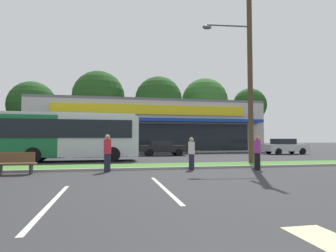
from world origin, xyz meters
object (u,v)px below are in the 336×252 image
(city_bus, at_px, (52,135))
(car_2, at_px, (162,148))
(pedestrian_far, at_px, (192,153))
(pedestrian_by_pole, at_px, (107,153))
(utility_pole, at_px, (248,62))
(car_1, at_px, (104,147))
(bus_stop_bench, at_px, (15,163))
(pedestrian_near_bench, at_px, (257,153))
(car_3, at_px, (40,148))
(car_0, at_px, (285,146))

(city_bus, relative_size, car_2, 2.69)
(car_2, relative_size, pedestrian_far, 2.71)
(pedestrian_by_pole, bearing_deg, city_bus, 24.21)
(utility_pole, relative_size, car_1, 2.59)
(city_bus, xyz_separation_m, bus_stop_bench, (-0.04, -7.10, -1.26))
(bus_stop_bench, height_order, pedestrian_near_bench, pedestrian_near_bench)
(utility_pole, height_order, car_3, utility_pole)
(pedestrian_far, bearing_deg, car_3, 116.03)
(city_bus, relative_size, car_3, 2.72)
(utility_pole, bearing_deg, bus_stop_bench, -169.28)
(bus_stop_bench, relative_size, pedestrian_far, 1.01)
(pedestrian_by_pole, relative_size, pedestrian_far, 1.08)
(car_0, bearing_deg, car_3, -178.84)
(car_0, relative_size, car_3, 1.01)
(utility_pole, height_order, car_2, utility_pole)
(city_bus, height_order, car_0, city_bus)
(utility_pole, xyz_separation_m, pedestrian_by_pole, (-8.09, -2.03, -5.21))
(car_0, relative_size, pedestrian_by_pole, 2.50)
(city_bus, height_order, pedestrian_by_pole, city_bus)
(car_3, xyz_separation_m, pedestrian_by_pole, (5.68, -12.17, 0.11))
(pedestrian_far, bearing_deg, pedestrian_near_bench, -25.72)
(pedestrian_far, bearing_deg, bus_stop_bench, 169.75)
(car_1, distance_m, car_2, 5.29)
(utility_pole, height_order, pedestrian_near_bench, utility_pole)
(bus_stop_bench, height_order, car_3, car_3)
(car_1, relative_size, car_3, 1.04)
(utility_pole, bearing_deg, car_3, 143.64)
(car_0, distance_m, car_1, 17.97)
(city_bus, bearing_deg, bus_stop_bench, -91.95)
(car_2, bearing_deg, utility_pole, -72.74)
(pedestrian_near_bench, distance_m, pedestrian_by_pole, 7.20)
(car_0, distance_m, car_2, 12.69)
(utility_pole, distance_m, pedestrian_by_pole, 9.84)
(car_2, relative_size, car_3, 1.01)
(bus_stop_bench, relative_size, car_1, 0.36)
(city_bus, relative_size, pedestrian_by_pole, 6.74)
(car_2, bearing_deg, car_1, 177.78)
(bus_stop_bench, distance_m, car_2, 15.39)
(pedestrian_near_bench, distance_m, pedestrian_far, 3.21)
(utility_pole, xyz_separation_m, car_3, (-13.77, 10.14, -5.33))
(pedestrian_far, bearing_deg, utility_pole, 12.01)
(pedestrian_near_bench, bearing_deg, pedestrian_by_pole, -36.36)
(bus_stop_bench, xyz_separation_m, car_1, (3.36, 12.94, 0.30))
(city_bus, height_order, bus_stop_bench, city_bus)
(pedestrian_near_bench, xyz_separation_m, pedestrian_far, (-3.13, 0.71, -0.05))
(car_1, bearing_deg, city_bus, -119.61)
(utility_pole, bearing_deg, car_0, 48.36)
(car_2, bearing_deg, bus_stop_bench, -124.16)
(utility_pole, bearing_deg, city_bus, 157.75)
(car_1, bearing_deg, car_3, -174.06)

